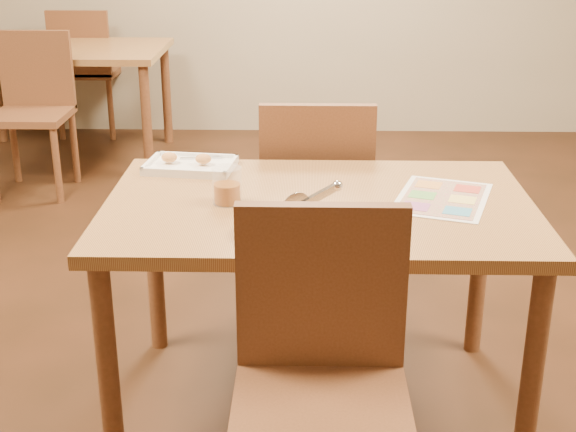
{
  "coord_description": "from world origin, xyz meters",
  "views": [
    {
      "loc": [
        -0.04,
        -2.28,
        1.56
      ],
      "look_at": [
        -0.09,
        -0.25,
        0.77
      ],
      "focal_mm": 50.0,
      "sensor_mm": 36.0,
      "label": 1
    }
  ],
  "objects_px": {
    "plate": "(288,231)",
    "pizza_cutter": "(310,201)",
    "bg_chair_near": "(33,92)",
    "menu": "(442,198)",
    "chair_near": "(321,348)",
    "bg_chair_far": "(84,58)",
    "glass_tumbler": "(227,188)",
    "appetizer_tray": "(190,166)",
    "chair_far": "(316,185)",
    "pizza": "(286,225)",
    "dining_table": "(319,228)",
    "bg_table": "(62,61)"
  },
  "relations": [
    {
      "from": "bg_chair_near",
      "to": "glass_tumbler",
      "type": "distance_m",
      "value": 2.59
    },
    {
      "from": "appetizer_tray",
      "to": "glass_tumbler",
      "type": "xyz_separation_m",
      "value": [
        0.16,
        -0.33,
        0.04
      ]
    },
    {
      "from": "dining_table",
      "to": "appetizer_tray",
      "type": "distance_m",
      "value": 0.54
    },
    {
      "from": "chair_near",
      "to": "glass_tumbler",
      "type": "bearing_deg",
      "value": 115.38
    },
    {
      "from": "bg_chair_far",
      "to": "pizza_cutter",
      "type": "xyz_separation_m",
      "value": [
        1.57,
        -3.53,
        0.24
      ]
    },
    {
      "from": "appetizer_tray",
      "to": "menu",
      "type": "height_order",
      "value": "appetizer_tray"
    },
    {
      "from": "bg_chair_far",
      "to": "glass_tumbler",
      "type": "distance_m",
      "value": 3.58
    },
    {
      "from": "pizza",
      "to": "appetizer_tray",
      "type": "bearing_deg",
      "value": 121.05
    },
    {
      "from": "chair_near",
      "to": "appetizer_tray",
      "type": "xyz_separation_m",
      "value": [
        -0.44,
        0.91,
        0.17
      ]
    },
    {
      "from": "bg_chair_near",
      "to": "pizza",
      "type": "xyz_separation_m",
      "value": [
        1.51,
        -2.46,
        0.18
      ]
    },
    {
      "from": "plate",
      "to": "pizza_cutter",
      "type": "bearing_deg",
      "value": 18.18
    },
    {
      "from": "plate",
      "to": "pizza_cutter",
      "type": "xyz_separation_m",
      "value": [
        0.06,
        0.02,
        0.08
      ]
    },
    {
      "from": "dining_table",
      "to": "plate",
      "type": "relative_size",
      "value": 5.46
    },
    {
      "from": "bg_chair_near",
      "to": "menu",
      "type": "relative_size",
      "value": 1.28
    },
    {
      "from": "bg_chair_far",
      "to": "pizza_cutter",
      "type": "bearing_deg",
      "value": 113.97
    },
    {
      "from": "dining_table",
      "to": "chair_near",
      "type": "xyz_separation_m",
      "value": [
        0.0,
        -0.6,
        -0.07
      ]
    },
    {
      "from": "pizza",
      "to": "menu",
      "type": "xyz_separation_m",
      "value": [
        0.47,
        0.29,
        -0.02
      ]
    },
    {
      "from": "chair_near",
      "to": "plate",
      "type": "distance_m",
      "value": 0.39
    },
    {
      "from": "bg_table",
      "to": "appetizer_tray",
      "type": "relative_size",
      "value": 4.11
    },
    {
      "from": "chair_near",
      "to": "bg_table",
      "type": "relative_size",
      "value": 0.36
    },
    {
      "from": "bg_chair_near",
      "to": "menu",
      "type": "height_order",
      "value": "bg_chair_near"
    },
    {
      "from": "bg_chair_near",
      "to": "chair_near",
      "type": "bearing_deg",
      "value": -60.26
    },
    {
      "from": "menu",
      "to": "glass_tumbler",
      "type": "bearing_deg",
      "value": -175.41
    },
    {
      "from": "bg_table",
      "to": "bg_chair_far",
      "type": "distance_m",
      "value": 0.51
    },
    {
      "from": "bg_chair_near",
      "to": "pizza_cutter",
      "type": "height_order",
      "value": "bg_chair_near"
    },
    {
      "from": "chair_far",
      "to": "bg_chair_near",
      "type": "xyz_separation_m",
      "value": [
        -1.6,
        1.6,
        0.0
      ]
    },
    {
      "from": "menu",
      "to": "bg_table",
      "type": "bearing_deg",
      "value": 125.58
    },
    {
      "from": "plate",
      "to": "bg_chair_near",
      "type": "bearing_deg",
      "value": 121.67
    },
    {
      "from": "pizza_cutter",
      "to": "appetizer_tray",
      "type": "relative_size",
      "value": 0.5
    },
    {
      "from": "chair_near",
      "to": "pizza_cutter",
      "type": "distance_m",
      "value": 0.44
    },
    {
      "from": "plate",
      "to": "appetizer_tray",
      "type": "relative_size",
      "value": 0.75
    },
    {
      "from": "bg_chair_far",
      "to": "bg_chair_near",
      "type": "bearing_deg",
      "value": 90.0
    },
    {
      "from": "pizza",
      "to": "chair_near",
      "type": "bearing_deg",
      "value": -74.93
    },
    {
      "from": "chair_near",
      "to": "plate",
      "type": "relative_size",
      "value": 1.97
    },
    {
      "from": "chair_near",
      "to": "menu",
      "type": "bearing_deg",
      "value": 59.25
    },
    {
      "from": "plate",
      "to": "appetizer_tray",
      "type": "height_order",
      "value": "appetizer_tray"
    },
    {
      "from": "bg_chair_far",
      "to": "chair_far",
      "type": "bearing_deg",
      "value": 120.65
    },
    {
      "from": "appetizer_tray",
      "to": "bg_table",
      "type": "bearing_deg",
      "value": 115.08
    },
    {
      "from": "chair_near",
      "to": "bg_chair_near",
      "type": "distance_m",
      "value": 3.22
    },
    {
      "from": "bg_chair_near",
      "to": "bg_chair_far",
      "type": "height_order",
      "value": "same"
    },
    {
      "from": "pizza_cutter",
      "to": "menu",
      "type": "xyz_separation_m",
      "value": [
        0.41,
        0.27,
        -0.09
      ]
    },
    {
      "from": "dining_table",
      "to": "pizza",
      "type": "xyz_separation_m",
      "value": [
        -0.09,
        -0.26,
        0.11
      ]
    },
    {
      "from": "bg_table",
      "to": "plate",
      "type": "xyz_separation_m",
      "value": [
        1.51,
        -3.05,
        0.09
      ]
    },
    {
      "from": "bg_chair_near",
      "to": "pizza_cutter",
      "type": "xyz_separation_m",
      "value": [
        1.57,
        -2.43,
        0.24
      ]
    },
    {
      "from": "chair_near",
      "to": "bg_table",
      "type": "height_order",
      "value": "chair_near"
    },
    {
      "from": "dining_table",
      "to": "chair_near",
      "type": "relative_size",
      "value": 2.77
    },
    {
      "from": "bg_chair_near",
      "to": "bg_chair_far",
      "type": "xyz_separation_m",
      "value": [
        0.0,
        1.1,
        0.0
      ]
    },
    {
      "from": "chair_near",
      "to": "glass_tumbler",
      "type": "relative_size",
      "value": 4.2
    },
    {
      "from": "appetizer_tray",
      "to": "dining_table",
      "type": "bearing_deg",
      "value": -35.58
    },
    {
      "from": "chair_near",
      "to": "glass_tumbler",
      "type": "height_order",
      "value": "chair_near"
    }
  ]
}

